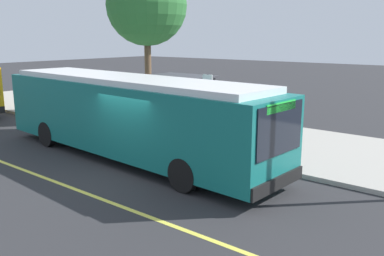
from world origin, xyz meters
name	(u,v)px	position (x,y,z in m)	size (l,w,h in m)	color
ground_plane	(133,171)	(0.00, 0.00, 0.00)	(120.00, 120.00, 0.00)	#2B2B2D
sidewalk_curb	(234,136)	(0.00, 6.00, 0.07)	(44.00, 6.40, 0.15)	#A8A399
lane_stripe_center	(77,190)	(0.00, -2.20, 0.00)	(36.00, 0.14, 0.01)	#E0D64C
transit_bus_main	(128,114)	(-1.25, 1.01, 1.62)	(12.50, 3.26, 2.95)	#146B66
bus_shelter	(182,90)	(-2.62, 5.58, 1.92)	(2.90, 1.60, 2.48)	#333338
waiting_bench	(184,118)	(-2.51, 5.58, 0.63)	(1.60, 0.48, 0.95)	brown
route_sign_post	(207,100)	(0.28, 3.68, 1.96)	(0.44, 0.08, 2.80)	#333338
street_tree_near_shelter	(147,5)	(-6.49, 7.31, 5.95)	(4.29, 4.29, 7.97)	brown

